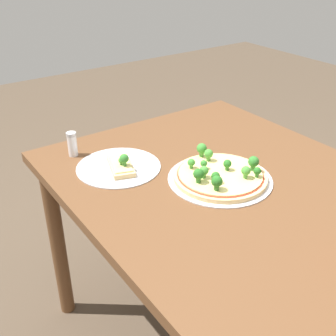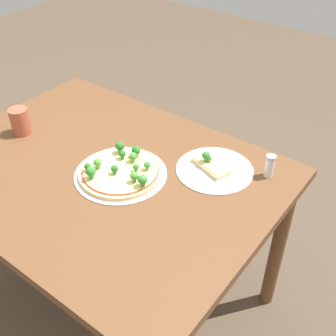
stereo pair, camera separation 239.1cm
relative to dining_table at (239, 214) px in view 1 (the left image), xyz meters
name	(u,v)px [view 1 (the left image)]	position (x,y,z in m)	size (l,w,h in m)	color
dining_table	(239,214)	(0.00, 0.00, 0.00)	(1.28, 0.95, 0.77)	brown
pizza_tray_whole	(220,175)	(-0.08, -0.02, 0.11)	(0.34, 0.34, 0.07)	silver
pizza_tray_slice	(120,166)	(-0.33, -0.24, 0.10)	(0.28, 0.28, 0.07)	silver
condiment_shaker	(72,144)	(-0.51, -0.33, 0.14)	(0.03, 0.03, 0.09)	silver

